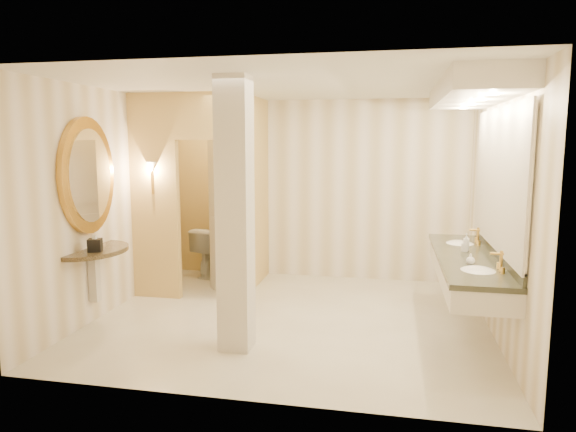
{
  "coord_description": "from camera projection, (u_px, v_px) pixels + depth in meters",
  "views": [
    {
      "loc": [
        1.12,
        -5.74,
        2.07
      ],
      "look_at": [
        -0.07,
        0.2,
        1.2
      ],
      "focal_mm": 32.0,
      "sensor_mm": 36.0,
      "label": 1
    }
  ],
  "objects": [
    {
      "name": "soap_bottle_c",
      "position": [
        466.0,
        242.0,
        5.67
      ],
      "size": [
        0.1,
        0.1,
        0.2
      ],
      "primitive_type": "imported",
      "rotation": [
        0.0,
        0.0,
        -0.36
      ],
      "color": "#C6B28C",
      "rests_on": "vanity"
    },
    {
      "name": "toilet",
      "position": [
        214.0,
        251.0,
        8.04
      ],
      "size": [
        0.62,
        0.84,
        0.76
      ],
      "primitive_type": "imported",
      "rotation": [
        0.0,
        0.0,
        2.85
      ],
      "color": "white",
      "rests_on": "floor"
    },
    {
      "name": "soap_bottle_b",
      "position": [
        471.0,
        259.0,
        5.06
      ],
      "size": [
        0.1,
        0.1,
        0.11
      ],
      "primitive_type": "imported",
      "rotation": [
        0.0,
        0.0,
        0.14
      ],
      "color": "silver",
      "rests_on": "vanity"
    },
    {
      "name": "toilet_closet",
      "position": [
        223.0,
        193.0,
        7.04
      ],
      "size": [
        1.5,
        1.55,
        2.7
      ],
      "color": "#D6C670",
      "rests_on": "floor"
    },
    {
      "name": "wall_left",
      "position": [
        112.0,
        201.0,
        6.33
      ],
      "size": [
        0.02,
        4.0,
        2.7
      ],
      "primitive_type": "cube",
      "color": "white",
      "rests_on": "floor"
    },
    {
      "name": "wall_back",
      "position": [
        316.0,
        190.0,
        7.83
      ],
      "size": [
        4.5,
        0.02,
        2.7
      ],
      "primitive_type": "cube",
      "color": "white",
      "rests_on": "floor"
    },
    {
      "name": "soap_bottle_a",
      "position": [
        465.0,
        246.0,
        5.66
      ],
      "size": [
        0.06,
        0.07,
        0.13
      ],
      "primitive_type": "imported",
      "rotation": [
        0.0,
        0.0,
        0.11
      ],
      "color": "beige",
      "rests_on": "vanity"
    },
    {
      "name": "wall_right",
      "position": [
        498.0,
        211.0,
        5.45
      ],
      "size": [
        0.02,
        4.0,
        2.7
      ],
      "primitive_type": "cube",
      "color": "white",
      "rests_on": "floor"
    },
    {
      "name": "ceiling",
      "position": [
        291.0,
        85.0,
        5.7
      ],
      "size": [
        4.5,
        4.5,
        0.0
      ],
      "primitive_type": "plane",
      "rotation": [
        3.14,
        0.0,
        0.0
      ],
      "color": "silver",
      "rests_on": "wall_back"
    },
    {
      "name": "vanity",
      "position": [
        474.0,
        185.0,
        5.37
      ],
      "size": [
        0.75,
        2.66,
        2.09
      ],
      "color": "beige",
      "rests_on": "floor"
    },
    {
      "name": "wall_front",
      "position": [
        241.0,
        236.0,
        3.95
      ],
      "size": [
        4.5,
        0.02,
        2.7
      ],
      "primitive_type": "cube",
      "color": "white",
      "rests_on": "floor"
    },
    {
      "name": "wall_sconce",
      "position": [
        152.0,
        169.0,
        6.63
      ],
      "size": [
        0.14,
        0.14,
        0.42
      ],
      "color": "gold",
      "rests_on": "toilet_closet"
    },
    {
      "name": "console_shelf",
      "position": [
        89.0,
        207.0,
        5.77
      ],
      "size": [
        1.0,
        1.0,
        1.95
      ],
      "color": "black",
      "rests_on": "floor"
    },
    {
      "name": "tissue_box",
      "position": [
        95.0,
        245.0,
        5.66
      ],
      "size": [
        0.18,
        0.18,
        0.14
      ],
      "primitive_type": "cube",
      "rotation": [
        0.0,
        0.0,
        0.34
      ],
      "color": "black",
      "rests_on": "console_shelf"
    },
    {
      "name": "pillar",
      "position": [
        235.0,
        216.0,
        5.03
      ],
      "size": [
        0.31,
        0.31,
        2.7
      ],
      "primitive_type": "cube",
      "color": "beige",
      "rests_on": "floor"
    },
    {
      "name": "floor",
      "position": [
        291.0,
        318.0,
        6.09
      ],
      "size": [
        4.5,
        4.5,
        0.0
      ],
      "primitive_type": "plane",
      "color": "silver",
      "rests_on": "ground"
    }
  ]
}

